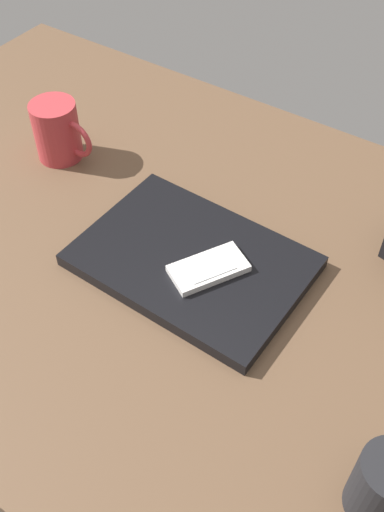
% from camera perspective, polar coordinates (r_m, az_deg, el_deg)
% --- Properties ---
extents(desk_surface, '(1.20, 0.80, 0.03)m').
position_cam_1_polar(desk_surface, '(0.89, -4.01, 1.19)').
color(desk_surface, brown).
rests_on(desk_surface, ground).
extents(laptop_closed, '(0.32, 0.23, 0.02)m').
position_cam_1_polar(laptop_closed, '(0.83, -0.00, -0.48)').
color(laptop_closed, black).
rests_on(laptop_closed, desk_surface).
extents(cell_phone_on_laptop, '(0.10, 0.12, 0.01)m').
position_cam_1_polar(cell_phone_on_laptop, '(0.80, 1.60, -1.18)').
color(cell_phone_on_laptop, silver).
rests_on(cell_phone_on_laptop, laptop_closed).
extents(coffee_mug, '(0.11, 0.08, 0.10)m').
position_cam_1_polar(coffee_mug, '(1.01, -12.75, 11.60)').
color(coffee_mug, '#B23338').
rests_on(coffee_mug, desk_surface).
extents(pen_cup, '(0.07, 0.07, 0.09)m').
position_cam_1_polar(pen_cup, '(0.65, 17.96, -20.31)').
color(pen_cup, black).
rests_on(pen_cup, desk_surface).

